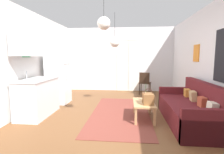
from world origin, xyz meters
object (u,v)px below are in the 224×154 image
object	(u,v)px
couch	(191,110)
pendant_lamp_near	(104,23)
accent_chair	(145,82)
handbag	(148,99)
refrigerator	(58,75)
bamboo_vase	(145,97)
coffee_table	(144,105)
pendant_lamp_far	(115,42)

from	to	relation	value
couch	pendant_lamp_near	size ratio (longest dim) A/B	2.93
pendant_lamp_near	accent_chair	bearing A→B (deg)	70.92
handbag	pendant_lamp_near	size ratio (longest dim) A/B	0.49
handbag	refrigerator	bearing A→B (deg)	153.21
bamboo_vase	refrigerator	bearing A→B (deg)	157.98
coffee_table	accent_chair	distance (m)	2.63
refrigerator	handbag	bearing A→B (deg)	-26.79
accent_chair	pendant_lamp_far	bearing A→B (deg)	73.66
coffee_table	accent_chair	size ratio (longest dim) A/B	1.01
refrigerator	pendant_lamp_near	size ratio (longest dim) A/B	2.46
bamboo_vase	pendant_lamp_near	size ratio (longest dim) A/B	0.59
handbag	pendant_lamp_far	distance (m)	1.90
bamboo_vase	pendant_lamp_near	bearing A→B (deg)	-141.51
pendant_lamp_near	handbag	bearing A→B (deg)	25.13
coffee_table	bamboo_vase	size ratio (longest dim) A/B	2.08
pendant_lamp_far	refrigerator	bearing A→B (deg)	172.04
coffee_table	pendant_lamp_far	distance (m)	1.92
handbag	pendant_lamp_near	world-z (taller)	pendant_lamp_near
couch	pendant_lamp_near	bearing A→B (deg)	-166.63
bamboo_vase	refrigerator	distance (m)	2.81
handbag	refrigerator	size ratio (longest dim) A/B	0.20
coffee_table	pendant_lamp_near	bearing A→B (deg)	-145.43
handbag	bamboo_vase	bearing A→B (deg)	96.20
couch	coffee_table	distance (m)	1.02
handbag	pendant_lamp_near	bearing A→B (deg)	-154.87
accent_chair	refrigerator	bearing A→B (deg)	41.96
coffee_table	refrigerator	world-z (taller)	refrigerator
bamboo_vase	accent_chair	distance (m)	2.49
couch	pendant_lamp_near	distance (m)	2.61
handbag	accent_chair	distance (m)	2.76
coffee_table	accent_chair	xyz separation A→B (m)	(0.26, 2.61, 0.15)
couch	coffee_table	xyz separation A→B (m)	(-1.01, 0.14, 0.06)
pendant_lamp_near	bamboo_vase	bearing A→B (deg)	38.49
pendant_lamp_near	pendant_lamp_far	size ratio (longest dim) A/B	0.74
pendant_lamp_far	bamboo_vase	bearing A→B (deg)	-44.75
coffee_table	pendant_lamp_near	world-z (taller)	pendant_lamp_near
handbag	refrigerator	distance (m)	2.95
coffee_table	accent_chair	world-z (taller)	accent_chair
refrigerator	pendant_lamp_near	world-z (taller)	pendant_lamp_near
couch	pendant_lamp_far	bearing A→B (deg)	148.94
couch	pendant_lamp_near	xyz separation A→B (m)	(-1.85, -0.44, 1.79)
couch	pendant_lamp_far	distance (m)	2.58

